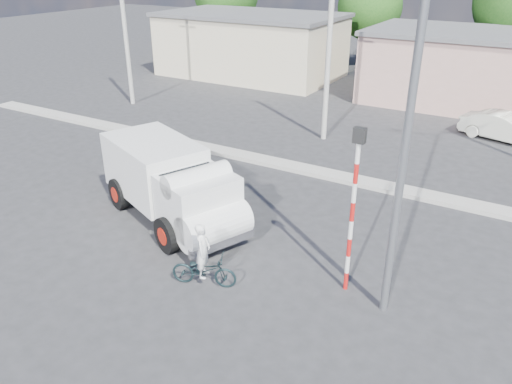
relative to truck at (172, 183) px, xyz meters
The scene contains 11 objects.
ground_plane 3.85m from the truck, 35.85° to the right, with size 120.00×120.00×0.00m, color #2C2C2F.
median 6.69m from the truck, 63.56° to the left, with size 40.00×0.80×0.16m, color #99968E.
truck is the anchor object (origin of this frame).
bicycle 3.81m from the truck, 38.91° to the right, with size 0.60×1.73×0.91m, color black.
cyclist 3.76m from the truck, 38.91° to the right, with size 0.55×0.36×1.50m, color white.
car_cream 16.13m from the truck, 59.51° to the left, with size 1.34×3.84×1.26m, color silver.
traffic_pole 6.28m from the truck, ahead, with size 0.28×0.18×4.36m.
streetlight 7.99m from the truck, ahead, with size 2.34×0.22×9.00m.
building_row 20.30m from the truck, 78.56° to the left, with size 37.80×7.30×4.44m.
tree_row 26.74m from the truck, 88.57° to the left, with size 34.13×7.32×8.10m.
utility_poles 11.97m from the truck, 58.00° to the left, with size 35.40×0.24×8.00m.
Camera 1 is at (6.59, -8.80, 7.83)m, focal length 35.00 mm.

